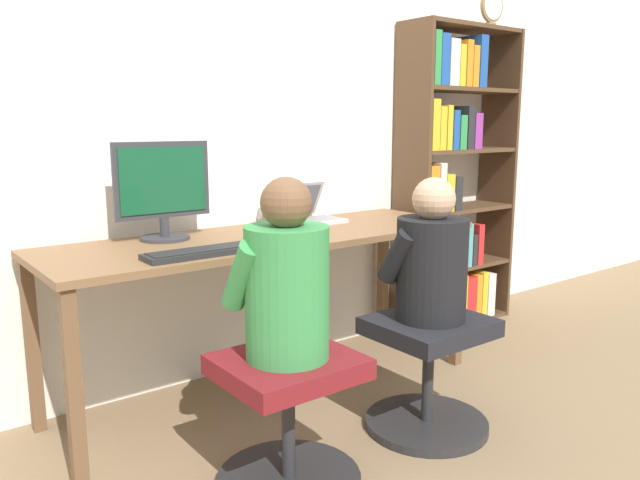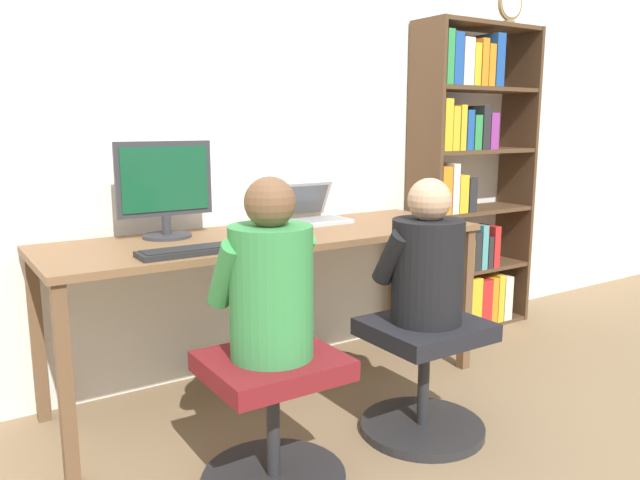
{
  "view_description": "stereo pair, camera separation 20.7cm",
  "coord_description": "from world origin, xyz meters",
  "px_view_note": "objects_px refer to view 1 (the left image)",
  "views": [
    {
      "loc": [
        -1.52,
        -2.03,
        1.27
      ],
      "look_at": [
        0.15,
        0.15,
        0.75
      ],
      "focal_mm": 35.0,
      "sensor_mm": 36.0,
      "label": 1
    },
    {
      "loc": [
        -1.35,
        -2.15,
        1.27
      ],
      "look_at": [
        0.15,
        0.15,
        0.75
      ],
      "focal_mm": 35.0,
      "sensor_mm": 36.0,
      "label": 2
    }
  ],
  "objects_px": {
    "office_chair_right": "(428,369)",
    "bookshelf": "(450,196)",
    "keyboard": "(201,252)",
    "person_at_laptop": "(431,260)",
    "desktop_monitor": "(163,191)",
    "office_chair_left": "(288,416)",
    "desk_clock": "(492,7)",
    "person_at_monitor": "(286,281)",
    "laptop": "(303,214)"
  },
  "relations": [
    {
      "from": "desktop_monitor",
      "to": "keyboard",
      "type": "relative_size",
      "value": 0.96
    },
    {
      "from": "office_chair_left",
      "to": "person_at_laptop",
      "type": "bearing_deg",
      "value": 0.18
    },
    {
      "from": "office_chair_left",
      "to": "office_chair_right",
      "type": "relative_size",
      "value": 1.0
    },
    {
      "from": "keyboard",
      "to": "person_at_laptop",
      "type": "height_order",
      "value": "person_at_laptop"
    },
    {
      "from": "office_chair_left",
      "to": "office_chair_right",
      "type": "distance_m",
      "value": 0.7
    },
    {
      "from": "office_chair_left",
      "to": "person_at_monitor",
      "type": "bearing_deg",
      "value": 90.0
    },
    {
      "from": "laptop",
      "to": "office_chair_right",
      "type": "distance_m",
      "value": 1.03
    },
    {
      "from": "desktop_monitor",
      "to": "person_at_laptop",
      "type": "relative_size",
      "value": 0.74
    },
    {
      "from": "desktop_monitor",
      "to": "person_at_monitor",
      "type": "height_order",
      "value": "desktop_monitor"
    },
    {
      "from": "keyboard",
      "to": "office_chair_left",
      "type": "xyz_separation_m",
      "value": [
        0.08,
        -0.46,
        -0.52
      ]
    },
    {
      "from": "person_at_monitor",
      "to": "bookshelf",
      "type": "relative_size",
      "value": 0.34
    },
    {
      "from": "keyboard",
      "to": "office_chair_right",
      "type": "distance_m",
      "value": 1.05
    },
    {
      "from": "person_at_monitor",
      "to": "office_chair_right",
      "type": "bearing_deg",
      "value": -0.53
    },
    {
      "from": "laptop",
      "to": "desk_clock",
      "type": "height_order",
      "value": "desk_clock"
    },
    {
      "from": "keyboard",
      "to": "laptop",
      "type": "bearing_deg",
      "value": 27.72
    },
    {
      "from": "desk_clock",
      "to": "bookshelf",
      "type": "bearing_deg",
      "value": 165.58
    },
    {
      "from": "desk_clock",
      "to": "person_at_monitor",
      "type": "bearing_deg",
      "value": -158.57
    },
    {
      "from": "desktop_monitor",
      "to": "office_chair_right",
      "type": "relative_size",
      "value": 0.83
    },
    {
      "from": "laptop",
      "to": "office_chair_right",
      "type": "bearing_deg",
      "value": -89.44
    },
    {
      "from": "desktop_monitor",
      "to": "office_chair_right",
      "type": "distance_m",
      "value": 1.35
    },
    {
      "from": "office_chair_left",
      "to": "office_chair_right",
      "type": "bearing_deg",
      "value": -0.16
    },
    {
      "from": "laptop",
      "to": "person_at_laptop",
      "type": "relative_size",
      "value": 0.62
    },
    {
      "from": "person_at_monitor",
      "to": "bookshelf",
      "type": "distance_m",
      "value": 2.01
    },
    {
      "from": "office_chair_left",
      "to": "laptop",
      "type": "bearing_deg",
      "value": 51.37
    },
    {
      "from": "office_chair_right",
      "to": "desktop_monitor",
      "type": "bearing_deg",
      "value": 131.56
    },
    {
      "from": "bookshelf",
      "to": "office_chair_right",
      "type": "bearing_deg",
      "value": -141.78
    },
    {
      "from": "bookshelf",
      "to": "person_at_monitor",
      "type": "bearing_deg",
      "value": -154.47
    },
    {
      "from": "laptop",
      "to": "office_chair_right",
      "type": "relative_size",
      "value": 0.7
    },
    {
      "from": "desktop_monitor",
      "to": "keyboard",
      "type": "distance_m",
      "value": 0.44
    },
    {
      "from": "person_at_laptop",
      "to": "office_chair_left",
      "type": "bearing_deg",
      "value": -179.82
    },
    {
      "from": "office_chair_right",
      "to": "keyboard",
      "type": "bearing_deg",
      "value": 149.55
    },
    {
      "from": "desktop_monitor",
      "to": "person_at_laptop",
      "type": "distance_m",
      "value": 1.17
    },
    {
      "from": "laptop",
      "to": "desk_clock",
      "type": "relative_size",
      "value": 1.73
    },
    {
      "from": "laptop",
      "to": "office_chair_left",
      "type": "bearing_deg",
      "value": -128.63
    },
    {
      "from": "office_chair_right",
      "to": "person_at_monitor",
      "type": "distance_m",
      "value": 0.85
    },
    {
      "from": "desktop_monitor",
      "to": "office_chair_left",
      "type": "xyz_separation_m",
      "value": [
        0.06,
        -0.86,
        -0.72
      ]
    },
    {
      "from": "keyboard",
      "to": "desk_clock",
      "type": "height_order",
      "value": "desk_clock"
    },
    {
      "from": "laptop",
      "to": "keyboard",
      "type": "xyz_separation_m",
      "value": [
        -0.78,
        -0.41,
        -0.03
      ]
    },
    {
      "from": "office_chair_left",
      "to": "person_at_laptop",
      "type": "height_order",
      "value": "person_at_laptop"
    },
    {
      "from": "desktop_monitor",
      "to": "person_at_monitor",
      "type": "distance_m",
      "value": 0.88
    },
    {
      "from": "keyboard",
      "to": "bookshelf",
      "type": "distance_m",
      "value": 1.94
    },
    {
      "from": "office_chair_right",
      "to": "bookshelf",
      "type": "xyz_separation_m",
      "value": [
        1.11,
        0.87,
        0.57
      ]
    },
    {
      "from": "keyboard",
      "to": "desk_clock",
      "type": "xyz_separation_m",
      "value": [
        2.13,
        0.35,
        1.17
      ]
    },
    {
      "from": "person_at_monitor",
      "to": "bookshelf",
      "type": "xyz_separation_m",
      "value": [
        1.81,
        0.87,
        0.08
      ]
    },
    {
      "from": "desktop_monitor",
      "to": "desk_clock",
      "type": "relative_size",
      "value": 2.06
    },
    {
      "from": "office_chair_left",
      "to": "bookshelf",
      "type": "relative_size",
      "value": 0.28
    },
    {
      "from": "office_chair_right",
      "to": "bookshelf",
      "type": "height_order",
      "value": "bookshelf"
    },
    {
      "from": "laptop",
      "to": "desktop_monitor",
      "type": "bearing_deg",
      "value": -178.81
    },
    {
      "from": "person_at_laptop",
      "to": "bookshelf",
      "type": "distance_m",
      "value": 1.41
    },
    {
      "from": "person_at_laptop",
      "to": "desk_clock",
      "type": "height_order",
      "value": "desk_clock"
    }
  ]
}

